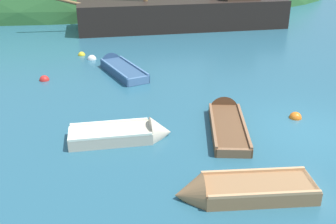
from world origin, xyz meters
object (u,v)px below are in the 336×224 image
rowboat_outer_left (226,121)px  buoy_yellow (82,55)px  buoy_red (44,80)px  sailing_ship (185,17)px  buoy_white (92,59)px  rowboat_near_dock (119,68)px  rowboat_center (127,135)px  rowboat_portside (237,192)px  buoy_orange (295,118)px

rowboat_outer_left → buoy_yellow: bearing=40.8°
rowboat_outer_left → buoy_red: bearing=62.1°
sailing_ship → buoy_yellow: (-6.36, -5.71, -0.66)m
buoy_yellow → buoy_white: buoy_white is taller
rowboat_near_dock → rowboat_center: (0.03, -6.55, 0.00)m
sailing_ship → rowboat_portside: (-2.18, -18.26, -0.54)m
buoy_white → rowboat_outer_left: bearing=-60.3°
rowboat_outer_left → buoy_red: 8.19m
sailing_ship → buoy_orange: 14.43m
sailing_ship → rowboat_center: bearing=70.2°
rowboat_portside → buoy_yellow: bearing=-67.8°
rowboat_outer_left → rowboat_near_dock: (-3.27, 5.94, 0.03)m
sailing_ship → rowboat_near_dock: sailing_ship is taller
buoy_red → sailing_ship: bearing=50.3°
rowboat_outer_left → buoy_orange: bearing=-78.5°
rowboat_portside → rowboat_center: bearing=-50.0°
rowboat_outer_left → buoy_orange: (2.40, 0.04, -0.08)m
sailing_ship → rowboat_near_dock: size_ratio=4.04×
sailing_ship → rowboat_outer_left: 14.48m
rowboat_portside → buoy_orange: 5.07m
rowboat_portside → buoy_red: bearing=-54.5°
buoy_yellow → buoy_orange: bearing=-49.3°
buoy_orange → buoy_white: 10.46m
rowboat_center → buoy_white: 8.60m
buoy_white → buoy_yellow: bearing=123.7°
buoy_red → buoy_white: (1.89, 2.79, 0.00)m
buoy_yellow → buoy_red: size_ratio=0.87×
rowboat_outer_left → rowboat_near_dock: size_ratio=1.00×
rowboat_near_dock → buoy_red: (-3.14, -0.83, -0.11)m
rowboat_portside → rowboat_center: 4.02m
rowboat_outer_left → buoy_yellow: rowboat_outer_left is taller
rowboat_outer_left → rowboat_portside: rowboat_portside is taller
rowboat_center → buoy_white: rowboat_center is taller
sailing_ship → buoy_yellow: 8.57m
rowboat_outer_left → rowboat_portside: size_ratio=1.19×
rowboat_center → buoy_orange: size_ratio=7.39×
rowboat_center → buoy_orange: (5.63, 0.65, -0.11)m
rowboat_center → buoy_red: (-3.17, 5.72, -0.11)m
sailing_ship → buoy_orange: size_ratio=38.63×
rowboat_portside → buoy_orange: bearing=-126.2°
sailing_ship → buoy_orange: (1.08, -14.37, -0.66)m
rowboat_center → buoy_white: size_ratio=7.05×
rowboat_near_dock → rowboat_outer_left: bearing=-171.4°
rowboat_near_dock → sailing_ship: bearing=-48.6°
buoy_white → rowboat_portside: bearing=-72.7°
buoy_red → buoy_white: bearing=55.8°
rowboat_center → buoy_yellow: rowboat_center is taller
rowboat_center → buoy_red: 6.54m
rowboat_portside → buoy_yellow: rowboat_portside is taller
rowboat_portside → buoy_white: bearing=-69.0°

